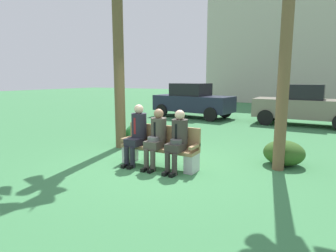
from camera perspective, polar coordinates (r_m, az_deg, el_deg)
ground_plane at (r=6.49m, az=-1.74°, el=-7.87°), size 80.00×80.00×0.00m
park_bench at (r=6.39m, az=-1.52°, el=-4.28°), size 1.78×0.44×0.90m
seated_man_left at (r=6.51m, az=-6.15°, el=-1.05°), size 0.34×0.72×1.35m
seated_man_middle at (r=6.22m, az=-2.30°, el=-1.85°), size 0.34×0.72×1.28m
seated_man_right at (r=5.97m, az=1.92°, el=-2.32°), size 0.34×0.72×1.28m
shrub_near_bench at (r=6.98m, az=21.95°, el=-4.96°), size 0.89×0.82×0.56m
shrub_mid_lawn at (r=8.48m, az=-4.99°, el=-1.46°), size 1.06×0.97×0.66m
parked_car_near at (r=14.37m, az=4.89°, el=5.05°), size 4.04×2.05×1.68m
parked_car_far at (r=13.13m, az=25.19°, el=3.77°), size 3.91×1.73×1.68m
building_backdrop at (r=26.73m, az=26.58°, el=14.97°), size 15.99×7.29×9.85m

